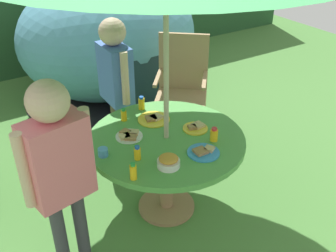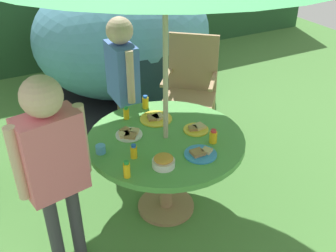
{
  "view_description": "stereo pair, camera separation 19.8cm",
  "coord_description": "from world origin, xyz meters",
  "px_view_note": "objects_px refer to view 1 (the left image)",
  "views": [
    {
      "loc": [
        -1.28,
        -2.06,
        2.23
      ],
      "look_at": [
        0.04,
        0.04,
        0.75
      ],
      "focal_mm": 41.95,
      "sensor_mm": 36.0,
      "label": 1
    },
    {
      "loc": [
        -1.11,
        -2.16,
        2.23
      ],
      "look_at": [
        0.04,
        0.04,
        0.75
      ],
      "focal_mm": 41.95,
      "sensor_mm": 36.0,
      "label": 2
    }
  ],
  "objects_px": {
    "garden_table": "(166,150)",
    "cup_near": "(103,152)",
    "juice_bottle_far_right": "(137,153)",
    "juice_bottle_mid_left": "(214,135)",
    "plate_back_edge": "(129,136)",
    "child_in_pink_shirt": "(58,160)",
    "plate_near_right": "(154,119)",
    "wooden_chair": "(182,83)",
    "child_in_blue_shirt": "(115,74)",
    "plate_front_edge": "(196,128)",
    "snack_bowl": "(169,162)",
    "juice_bottle_center_back": "(133,172)",
    "plate_far_left": "(203,152)",
    "juice_bottle_near_left": "(124,115)",
    "dome_tent": "(109,37)",
    "juice_bottle_center_front": "(142,103)"
  },
  "relations": [
    {
      "from": "plate_back_edge",
      "to": "cup_near",
      "type": "xyz_separation_m",
      "value": [
        -0.26,
        -0.12,
        0.02
      ]
    },
    {
      "from": "juice_bottle_far_right",
      "to": "juice_bottle_mid_left",
      "type": "bearing_deg",
      "value": -8.87
    },
    {
      "from": "dome_tent",
      "to": "snack_bowl",
      "type": "xyz_separation_m",
      "value": [
        -0.72,
        -2.47,
        -0.02
      ]
    },
    {
      "from": "garden_table",
      "to": "juice_bottle_mid_left",
      "type": "distance_m",
      "value": 0.38
    },
    {
      "from": "juice_bottle_near_left",
      "to": "juice_bottle_mid_left",
      "type": "distance_m",
      "value": 0.74
    },
    {
      "from": "juice_bottle_mid_left",
      "to": "juice_bottle_far_right",
      "type": "bearing_deg",
      "value": 171.13
    },
    {
      "from": "garden_table",
      "to": "cup_near",
      "type": "bearing_deg",
      "value": 176.63
    },
    {
      "from": "child_in_pink_shirt",
      "to": "plate_front_edge",
      "type": "distance_m",
      "value": 1.11
    },
    {
      "from": "plate_far_left",
      "to": "garden_table",
      "type": "bearing_deg",
      "value": 109.22
    },
    {
      "from": "plate_back_edge",
      "to": "cup_near",
      "type": "height_order",
      "value": "cup_near"
    },
    {
      "from": "plate_far_left",
      "to": "plate_near_right",
      "type": "height_order",
      "value": "same"
    },
    {
      "from": "juice_bottle_near_left",
      "to": "juice_bottle_center_front",
      "type": "xyz_separation_m",
      "value": [
        0.21,
        0.09,
        0.0
      ]
    },
    {
      "from": "child_in_blue_shirt",
      "to": "plate_front_edge",
      "type": "xyz_separation_m",
      "value": [
        0.24,
        -0.88,
        -0.17
      ]
    },
    {
      "from": "garden_table",
      "to": "snack_bowl",
      "type": "relative_size",
      "value": 7.64
    },
    {
      "from": "juice_bottle_center_back",
      "to": "plate_back_edge",
      "type": "bearing_deg",
      "value": 66.17
    },
    {
      "from": "plate_near_right",
      "to": "plate_front_edge",
      "type": "height_order",
      "value": "same"
    },
    {
      "from": "snack_bowl",
      "to": "plate_back_edge",
      "type": "height_order",
      "value": "snack_bowl"
    },
    {
      "from": "plate_back_edge",
      "to": "plate_front_edge",
      "type": "relative_size",
      "value": 1.05
    },
    {
      "from": "wooden_chair",
      "to": "plate_far_left",
      "type": "bearing_deg",
      "value": -77.98
    },
    {
      "from": "plate_far_left",
      "to": "juice_bottle_near_left",
      "type": "height_order",
      "value": "juice_bottle_near_left"
    },
    {
      "from": "garden_table",
      "to": "wooden_chair",
      "type": "height_order",
      "value": "wooden_chair"
    },
    {
      "from": "wooden_chair",
      "to": "child_in_blue_shirt",
      "type": "relative_size",
      "value": 0.79
    },
    {
      "from": "garden_table",
      "to": "child_in_blue_shirt",
      "type": "distance_m",
      "value": 0.91
    },
    {
      "from": "wooden_chair",
      "to": "juice_bottle_far_right",
      "type": "distance_m",
      "value": 1.46
    },
    {
      "from": "child_in_pink_shirt",
      "to": "juice_bottle_center_front",
      "type": "relative_size",
      "value": 12.29
    },
    {
      "from": "juice_bottle_mid_left",
      "to": "cup_near",
      "type": "relative_size",
      "value": 1.52
    },
    {
      "from": "plate_near_right",
      "to": "juice_bottle_center_front",
      "type": "height_order",
      "value": "juice_bottle_center_front"
    },
    {
      "from": "juice_bottle_far_right",
      "to": "plate_front_edge",
      "type": "bearing_deg",
      "value": 11.07
    },
    {
      "from": "plate_front_edge",
      "to": "cup_near",
      "type": "relative_size",
      "value": 2.76
    },
    {
      "from": "child_in_pink_shirt",
      "to": "cup_near",
      "type": "relative_size",
      "value": 20.36
    },
    {
      "from": "plate_near_right",
      "to": "juice_bottle_near_left",
      "type": "distance_m",
      "value": 0.24
    },
    {
      "from": "child_in_pink_shirt",
      "to": "plate_back_edge",
      "type": "height_order",
      "value": "child_in_pink_shirt"
    },
    {
      "from": "child_in_blue_shirt",
      "to": "juice_bottle_mid_left",
      "type": "height_order",
      "value": "child_in_blue_shirt"
    },
    {
      "from": "plate_near_right",
      "to": "juice_bottle_near_left",
      "type": "bearing_deg",
      "value": 149.23
    },
    {
      "from": "child_in_pink_shirt",
      "to": "dome_tent",
      "type": "bearing_deg",
      "value": 48.29
    },
    {
      "from": "child_in_blue_shirt",
      "to": "plate_back_edge",
      "type": "relative_size",
      "value": 6.79
    },
    {
      "from": "wooden_chair",
      "to": "child_in_blue_shirt",
      "type": "xyz_separation_m",
      "value": [
        -0.72,
        -0.02,
        0.27
      ]
    },
    {
      "from": "wooden_chair",
      "to": "juice_bottle_mid_left",
      "type": "bearing_deg",
      "value": -73.24
    },
    {
      "from": "child_in_blue_shirt",
      "to": "juice_bottle_mid_left",
      "type": "xyz_separation_m",
      "value": [
        0.26,
        -1.08,
        -0.13
      ]
    },
    {
      "from": "juice_bottle_center_back",
      "to": "juice_bottle_mid_left",
      "type": "bearing_deg",
      "value": 6.78
    },
    {
      "from": "plate_far_left",
      "to": "plate_back_edge",
      "type": "xyz_separation_m",
      "value": [
        -0.34,
        0.46,
        0.0
      ]
    },
    {
      "from": "plate_far_left",
      "to": "juice_bottle_mid_left",
      "type": "distance_m",
      "value": 0.19
    },
    {
      "from": "juice_bottle_center_back",
      "to": "juice_bottle_mid_left",
      "type": "relative_size",
      "value": 1.14
    },
    {
      "from": "garden_table",
      "to": "juice_bottle_mid_left",
      "type": "xyz_separation_m",
      "value": [
        0.27,
        -0.22,
        0.16
      ]
    },
    {
      "from": "juice_bottle_far_right",
      "to": "cup_near",
      "type": "xyz_separation_m",
      "value": [
        -0.18,
        0.16,
        -0.02
      ]
    },
    {
      "from": "dome_tent",
      "to": "plate_far_left",
      "type": "distance_m",
      "value": 2.51
    },
    {
      "from": "plate_front_edge",
      "to": "juice_bottle_mid_left",
      "type": "height_order",
      "value": "juice_bottle_mid_left"
    },
    {
      "from": "child_in_pink_shirt",
      "to": "plate_near_right",
      "type": "xyz_separation_m",
      "value": [
        0.89,
        0.43,
        -0.2
      ]
    },
    {
      "from": "dome_tent",
      "to": "plate_back_edge",
      "type": "distance_m",
      "value": 2.16
    },
    {
      "from": "plate_back_edge",
      "to": "plate_near_right",
      "type": "distance_m",
      "value": 0.31
    }
  ]
}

